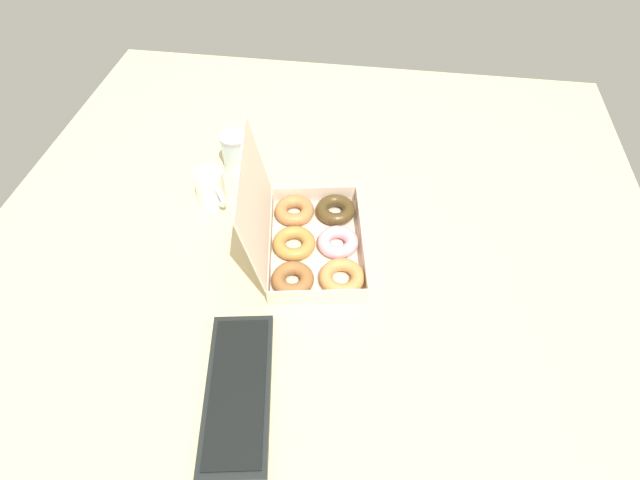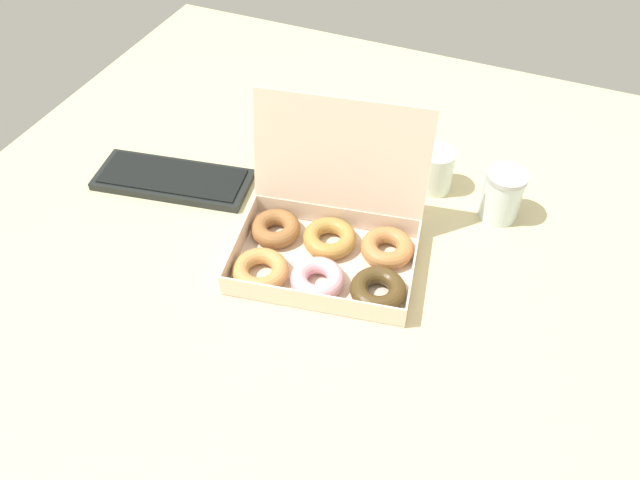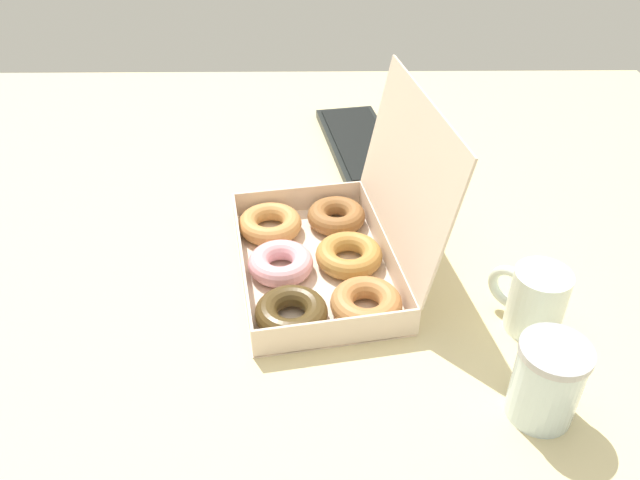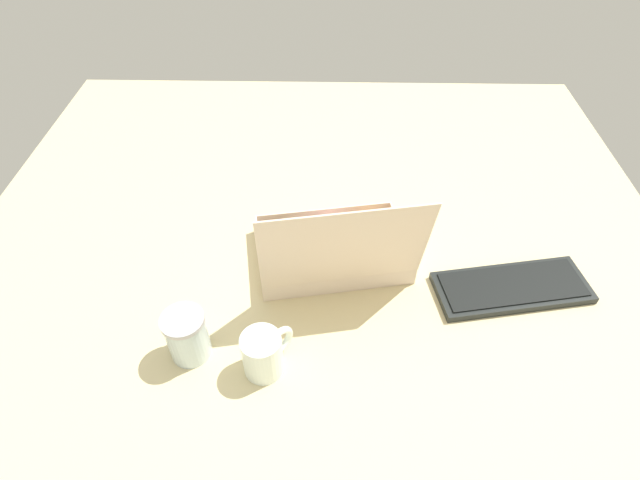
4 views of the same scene
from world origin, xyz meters
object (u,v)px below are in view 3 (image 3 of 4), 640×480
at_px(donut_box, 326,252).
at_px(coffee_mug, 537,299).
at_px(glass_jar, 550,381).
at_px(keyboard, 362,145).

bearing_deg(donut_box, coffee_mug, 65.87).
xyz_separation_m(donut_box, coffee_mug, (0.13, 0.30, 0.02)).
relative_size(coffee_mug, glass_jar, 0.88).
bearing_deg(donut_box, glass_jar, 42.52).
bearing_deg(glass_jar, donut_box, -137.48).
height_order(donut_box, glass_jar, donut_box).
relative_size(donut_box, coffee_mug, 3.92).
relative_size(donut_box, glass_jar, 3.46).
xyz_separation_m(keyboard, coffee_mug, (0.55, 0.21, 0.04)).
bearing_deg(coffee_mug, keyboard, -158.87).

